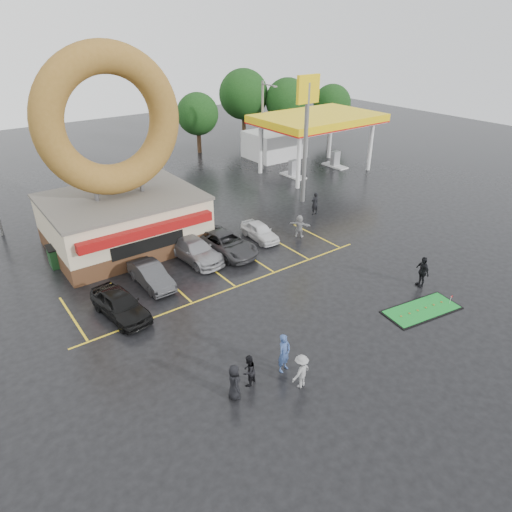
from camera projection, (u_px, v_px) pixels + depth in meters
ground at (270, 313)px, 25.32m from camera, size 120.00×120.00×0.00m
donut_shop at (119, 185)px, 30.95m from camera, size 10.20×8.70×13.50m
gas_station at (298, 131)px, 49.05m from camera, size 12.30×13.65×5.90m
shell_sign at (307, 116)px, 37.29m from camera, size 2.20×0.36×10.60m
streetlight_mid at (161, 143)px, 40.15m from camera, size 0.40×2.21×9.00m
streetlight_right at (263, 124)px, 47.15m from camera, size 0.40×2.21×9.00m
tree_far_a at (287, 101)px, 57.98m from camera, size 5.60×5.60×8.00m
tree_far_b at (332, 104)px, 60.00m from camera, size 4.90×4.90×7.00m
tree_far_c at (244, 94)px, 58.44m from camera, size 6.30×6.30×9.00m
tree_far_d at (198, 114)px, 53.42m from camera, size 4.90×4.90×7.00m
car_black at (120, 304)px, 24.73m from camera, size 2.33×4.58×1.50m
car_dgrey at (151, 275)px, 27.66m from camera, size 1.52×4.12×1.35m
car_silver at (195, 250)px, 30.60m from camera, size 2.42×5.11×1.44m
car_grey at (226, 243)px, 31.47m from camera, size 2.90×5.44×1.45m
car_white at (260, 231)px, 33.50m from camera, size 1.70×3.72×1.24m
person_blue at (284, 353)px, 20.77m from camera, size 0.81×0.63×1.97m
person_blackjkt at (249, 371)px, 20.05m from camera, size 0.91×0.82×1.54m
person_hoodie at (301, 371)px, 19.91m from camera, size 1.18×0.81×1.67m
person_bystander at (234, 382)px, 19.32m from camera, size 0.79×0.96×1.69m
person_cameraman at (422, 271)px, 27.46m from camera, size 0.83×1.24×1.95m
person_walker_near at (299, 226)px, 33.75m from camera, size 1.35×1.57×1.71m
person_walker_far at (315, 203)px, 37.60m from camera, size 0.70×0.46×1.91m
dumpster at (64, 255)px, 30.10m from camera, size 1.85×1.28×1.30m
putting_green at (422, 310)px, 25.52m from camera, size 4.74×2.61×0.56m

